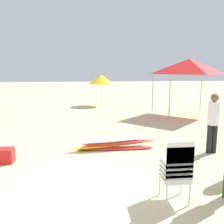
% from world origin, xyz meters
% --- Properties ---
extents(ground, '(80.00, 80.00, 0.00)m').
position_xyz_m(ground, '(0.00, 0.00, 0.00)').
color(ground, beige).
extents(stacked_plastic_chairs, '(0.48, 0.48, 1.20)m').
position_xyz_m(stacked_plastic_chairs, '(2.19, -0.69, 0.70)').
color(stacked_plastic_chairs, silver).
rests_on(stacked_plastic_chairs, ground).
extents(surfboard_pile, '(2.66, 0.78, 0.32)m').
position_xyz_m(surfboard_pile, '(1.46, 2.48, 0.15)').
color(surfboard_pile, red).
rests_on(surfboard_pile, ground).
extents(lifeguard_near_right, '(0.32, 0.32, 1.73)m').
position_xyz_m(lifeguard_near_right, '(4.20, 1.85, 1.00)').
color(lifeguard_near_right, black).
rests_on(lifeguard_near_right, ground).
extents(popup_canopy, '(2.86, 2.86, 2.88)m').
position_xyz_m(popup_canopy, '(5.71, 7.29, 2.50)').
color(popup_canopy, '#B2B2B7').
rests_on(popup_canopy, ground).
extents(beach_umbrella_far, '(1.65, 1.65, 2.00)m').
position_xyz_m(beach_umbrella_far, '(1.62, 11.41, 1.71)').
color(beach_umbrella_far, beige).
rests_on(beach_umbrella_far, ground).
extents(cooler_box, '(0.50, 0.36, 0.38)m').
position_xyz_m(cooler_box, '(-1.55, 1.70, 0.19)').
color(cooler_box, red).
rests_on(cooler_box, ground).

